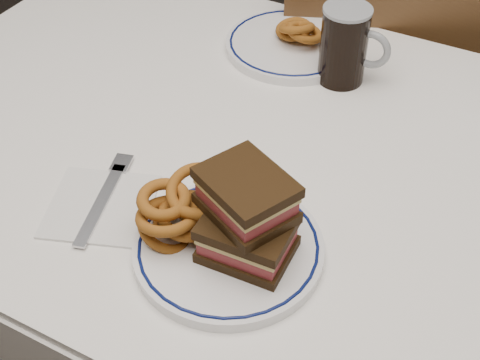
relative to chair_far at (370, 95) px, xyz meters
The scene contains 10 objects.
dining_table 0.58m from the chair_far, 93.30° to the right, with size 1.27×0.87×0.75m.
chair_far is the anchor object (origin of this frame).
main_plate 0.82m from the chair_far, 86.38° to the right, with size 0.25×0.25×0.02m.
reuben_sandwich 0.84m from the chair_far, 84.60° to the right, with size 0.14×0.13×0.12m.
onion_rings_main 0.84m from the chair_far, 91.42° to the right, with size 0.12×0.12×0.10m.
ketchup_ramekin 0.74m from the chair_far, 90.37° to the right, with size 0.05×0.05×0.03m.
beer_mug 0.46m from the chair_far, 84.78° to the right, with size 0.12×0.08×0.14m.
far_plate 0.40m from the chair_far, 107.53° to the right, with size 0.25×0.25×0.02m.
onion_rings_far 0.41m from the chair_far, 105.72° to the right, with size 0.10×0.10×0.07m.
napkin_fork 0.84m from the chair_far, 100.98° to the right, with size 0.18×0.20×0.01m.
Camera 1 is at (0.37, -0.72, 1.42)m, focal length 50.00 mm.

